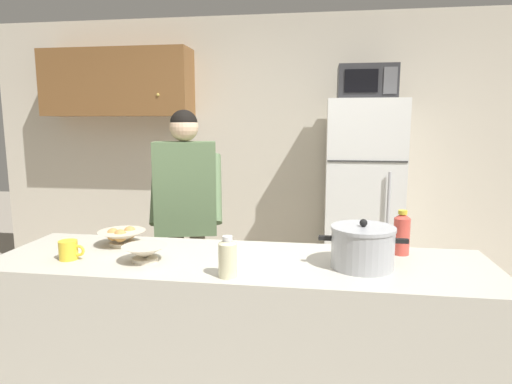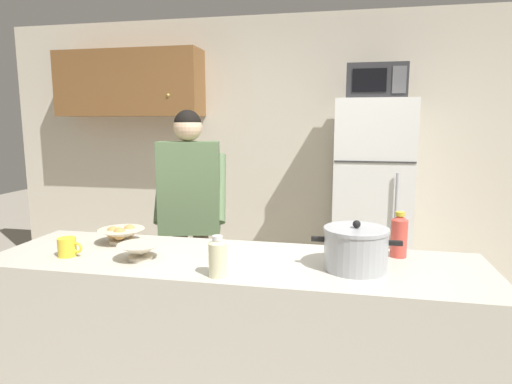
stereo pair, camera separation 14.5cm
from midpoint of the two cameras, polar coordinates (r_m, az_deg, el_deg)
back_wall_unit at (r=4.35m, az=2.55°, el=6.56°), size 6.00×0.48×2.60m
kitchen_island at (r=2.36m, az=-1.00°, el=-19.43°), size 2.45×0.68×0.92m
refrigerator at (r=3.95m, az=15.78°, el=-1.45°), size 0.64×0.68×1.78m
microwave at (r=3.88m, az=16.48°, el=13.64°), size 0.48×0.37×0.28m
person_near_pot at (r=3.10m, az=-7.36°, el=-1.02°), size 0.58×0.51×1.68m
cooking_pot at (r=2.08m, az=14.91°, el=-7.18°), size 0.41×0.30×0.23m
coffee_mug at (r=2.38m, az=-21.84°, el=-6.72°), size 0.13×0.09×0.10m
bread_bowl at (r=2.54m, az=-15.65°, el=-5.38°), size 0.26×0.26×0.10m
empty_bowl at (r=2.21m, az=-13.12°, el=-7.49°), size 0.22×0.22×0.08m
bottle_near_edge at (r=1.92m, az=-2.86°, el=-8.45°), size 0.08×0.08×0.18m
bottle_mid_counter at (r=2.32m, az=19.94°, el=-5.33°), size 0.08×0.08×0.23m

